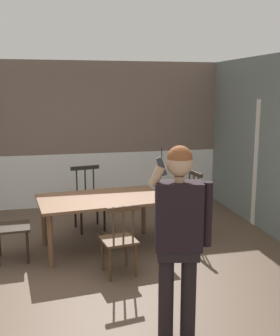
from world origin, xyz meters
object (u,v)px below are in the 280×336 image
chair_opposite_corner (183,207)px  person_figure (179,229)px  chair_by_doorway (119,240)px  dining_table (102,203)px  chair_at_table_head (9,225)px  chair_near_window (89,201)px

chair_opposite_corner → person_figure: 2.61m
chair_by_doorway → chair_opposite_corner: bearing=32.6°
chair_opposite_corner → person_figure: person_figure is taller
dining_table → chair_by_doorway: size_ratio=2.01×
dining_table → chair_by_doorway: 0.92m
chair_at_table_head → chair_near_window: bearing=127.9°
chair_by_doorway → dining_table: bearing=87.3°
chair_at_table_head → person_figure: (1.65, -2.14, 0.56)m
chair_by_doorway → person_figure: (0.29, -1.38, 0.59)m
dining_table → chair_by_doorway: bearing=-84.0°
dining_table → person_figure: bearing=-80.3°
chair_near_window → chair_by_doorway: chair_near_window is taller
chair_near_window → chair_by_doorway: size_ratio=1.11×
chair_near_window → chair_at_table_head: 1.55m
dining_table → chair_opposite_corner: size_ratio=1.77×
dining_table → chair_near_window: size_ratio=1.81×
dining_table → person_figure: 2.33m
chair_by_doorway → chair_at_table_head: bearing=141.8°
chair_by_doorway → chair_opposite_corner: chair_opposite_corner is taller
chair_by_doorway → person_figure: 1.53m
person_figure → chair_by_doorway: bearing=-65.7°
chair_at_table_head → person_figure: person_figure is taller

